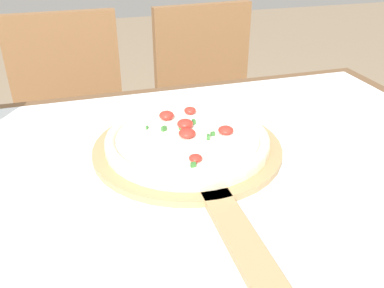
% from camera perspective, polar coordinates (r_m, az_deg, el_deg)
% --- Properties ---
extents(dining_table, '(1.13, 0.92, 0.75)m').
position_cam_1_polar(dining_table, '(0.76, 4.23, -12.61)').
color(dining_table, brown).
rests_on(dining_table, ground_plane).
extents(towel_cloth, '(1.05, 0.84, 0.00)m').
position_cam_1_polar(towel_cloth, '(0.69, 4.58, -5.13)').
color(towel_cloth, silver).
rests_on(towel_cloth, dining_table).
extents(pizza_peel, '(0.35, 0.59, 0.01)m').
position_cam_1_polar(pizza_peel, '(0.74, -0.04, -1.55)').
color(pizza_peel, tan).
rests_on(pizza_peel, towel_cloth).
extents(pizza, '(0.31, 0.31, 0.04)m').
position_cam_1_polar(pizza, '(0.76, -0.64, 0.75)').
color(pizza, beige).
rests_on(pizza, pizza_peel).
extents(chair_left, '(0.40, 0.40, 0.87)m').
position_cam_1_polar(chair_left, '(1.51, -16.29, 2.69)').
color(chair_left, brown).
rests_on(chair_left, ground_plane).
extents(chair_right, '(0.43, 0.43, 0.87)m').
position_cam_1_polar(chair_right, '(1.58, 2.64, 5.15)').
color(chair_right, brown).
rests_on(chair_right, ground_plane).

